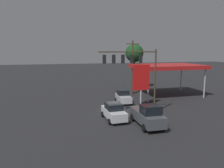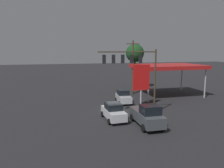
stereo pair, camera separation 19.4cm
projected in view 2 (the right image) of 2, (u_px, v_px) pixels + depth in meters
name	position (u px, v px, depth m)	size (l,w,h in m)	color
ground_plane	(116.00, 112.00, 27.98)	(200.00, 200.00, 0.00)	#262628
traffic_signal_assembly	(133.00, 65.00, 25.68)	(7.19, 0.43, 7.94)	#473828
utility_pole	(133.00, 66.00, 38.55)	(2.40, 0.26, 9.49)	#473828
gas_station_canopy	(168.00, 67.00, 37.34)	(11.29, 8.06, 5.36)	red
price_sign	(141.00, 79.00, 30.25)	(2.41, 0.27, 5.86)	#B7B7BC
sedan_waiting	(113.00, 112.00, 24.65)	(2.18, 4.46, 1.93)	silver
pickup_parked	(147.00, 116.00, 22.61)	(2.37, 5.25, 2.40)	#474C51
hatchback_crossing	(123.00, 97.00, 32.45)	(2.19, 3.92, 1.97)	silver
street_tree	(135.00, 53.00, 43.92)	(3.68, 3.68, 9.05)	#4C331E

